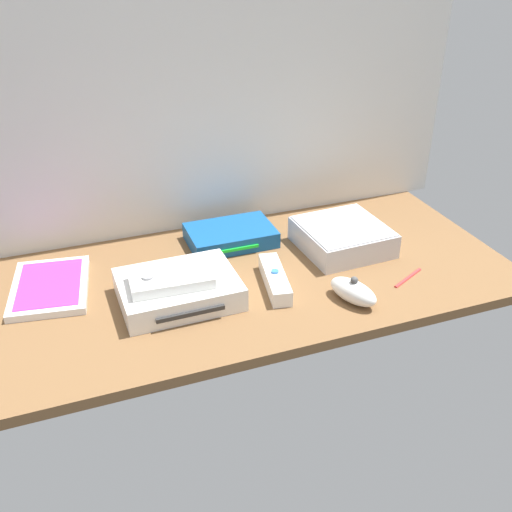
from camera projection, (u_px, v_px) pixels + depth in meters
ground_plane at (256, 278)px, 117.62cm from camera, size 100.00×48.00×2.00cm
back_wall at (213, 79)px, 121.27cm from camera, size 110.00×1.20×64.00cm
game_console at (179, 289)px, 108.22cm from camera, size 21.15×16.66×4.40cm
mini_computer at (342, 237)px, 124.96cm from camera, size 17.75×17.75×5.30cm
game_case at (50, 287)px, 111.63cm from camera, size 16.28×20.82×1.56cm
network_router at (231, 235)px, 127.45cm from camera, size 18.07×12.47×3.40cm
remote_wand at (275, 279)px, 112.55cm from camera, size 6.29×15.21×3.40cm
remote_nunchuk at (353, 291)px, 107.94cm from camera, size 7.82×10.92×5.10cm
remote_classic_pad at (171, 279)px, 105.24cm from camera, size 14.85×8.84×2.40cm
stylus_pen at (408, 277)px, 115.50cm from camera, size 8.35×4.67×0.70cm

